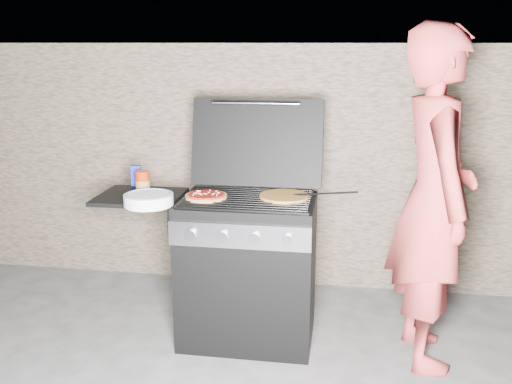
# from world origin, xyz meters

# --- Properties ---
(ground) EXTENTS (50.00, 50.00, 0.00)m
(ground) POSITION_xyz_m (0.00, 0.00, 0.00)
(ground) COLOR #424140
(stone_wall) EXTENTS (8.00, 0.35, 1.80)m
(stone_wall) POSITION_xyz_m (0.00, 1.05, 0.90)
(stone_wall) COLOR #7C6753
(stone_wall) RESTS_ON ground
(gas_grill) EXTENTS (1.34, 0.79, 0.91)m
(gas_grill) POSITION_xyz_m (-0.25, 0.00, 0.46)
(gas_grill) COLOR black
(gas_grill) RESTS_ON ground
(pizza_topped) EXTENTS (0.33, 0.33, 0.03)m
(pizza_topped) POSITION_xyz_m (-0.24, -0.03, 0.92)
(pizza_topped) COLOR tan
(pizza_topped) RESTS_ON gas_grill
(pizza_plain) EXTENTS (0.39, 0.39, 0.02)m
(pizza_plain) POSITION_xyz_m (0.21, 0.05, 0.92)
(pizza_plain) COLOR gold
(pizza_plain) RESTS_ON gas_grill
(sauce_jar) EXTENTS (0.11, 0.11, 0.13)m
(sauce_jar) POSITION_xyz_m (-0.67, 0.07, 0.97)
(sauce_jar) COLOR #A32509
(sauce_jar) RESTS_ON gas_grill
(blue_carton) EXTENTS (0.07, 0.05, 0.13)m
(blue_carton) POSITION_xyz_m (-0.77, 0.22, 0.97)
(blue_carton) COLOR navy
(blue_carton) RESTS_ON gas_grill
(plate_stack) EXTENTS (0.32, 0.32, 0.07)m
(plate_stack) POSITION_xyz_m (-0.54, -0.21, 0.94)
(plate_stack) COLOR white
(plate_stack) RESTS_ON gas_grill
(person) EXTENTS (0.54, 0.75, 1.91)m
(person) POSITION_xyz_m (1.06, -0.05, 0.96)
(person) COLOR #B83938
(person) RESTS_ON ground
(tongs) EXTENTS (0.41, 0.16, 0.09)m
(tongs) POSITION_xyz_m (0.44, 0.00, 0.95)
(tongs) COLOR black
(tongs) RESTS_ON gas_grill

